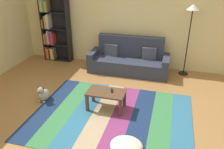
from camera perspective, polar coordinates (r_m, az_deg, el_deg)
ground_plane at (r=4.98m, az=-1.79°, el=-8.37°), size 14.00×14.00×0.00m
back_wall at (r=6.76m, az=4.50°, el=13.34°), size 6.80×0.10×2.70m
rug at (r=4.73m, az=-0.16°, el=-10.35°), size 3.21×2.48×0.01m
couch at (r=6.54m, az=4.31°, el=3.60°), size 2.26×0.80×1.00m
bookshelf at (r=7.44m, az=-14.73°, el=10.86°), size 0.90×0.28×2.06m
coffee_table at (r=4.77m, az=-1.50°, el=-5.15°), size 0.80×0.46×0.41m
pouf at (r=3.92m, az=3.66°, el=-17.54°), size 0.55×0.48×0.18m
dog at (r=5.38m, az=-16.89°, el=-4.79°), size 0.22×0.35×0.40m
standing_lamp at (r=6.30m, az=19.50°, el=13.53°), size 0.32×0.32×1.93m
tv_remote at (r=4.75m, az=-0.03°, el=-4.07°), size 0.09×0.16×0.02m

